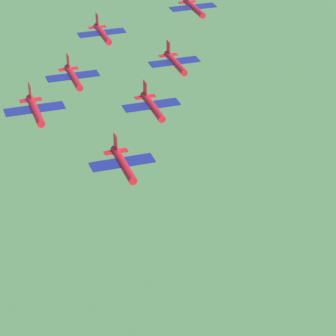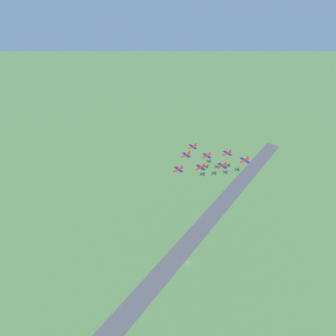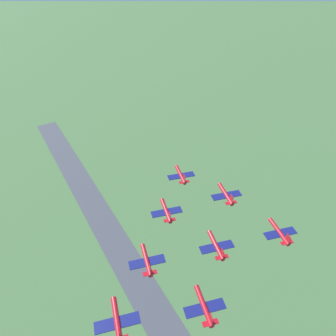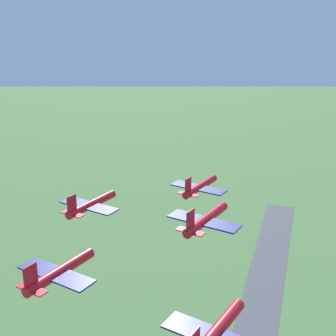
{
  "view_description": "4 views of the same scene",
  "coord_description": "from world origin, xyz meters",
  "px_view_note": "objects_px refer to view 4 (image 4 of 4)",
  "views": [
    {
      "loc": [
        106.67,
        3.08,
        176.39
      ],
      "look_at": [
        16.07,
        -2.29,
        124.66
      ],
      "focal_mm": 85.0,
      "sensor_mm": 36.0,
      "label": 1
    },
    {
      "loc": [
        62.2,
        150.67,
        251.88
      ],
      "look_at": [
        18.54,
        -13.16,
        122.17
      ],
      "focal_mm": 28.0,
      "sensor_mm": 36.0,
      "label": 2
    },
    {
      "loc": [
        -74.92,
        -14.68,
        189.74
      ],
      "look_at": [
        14.77,
        -4.11,
        122.18
      ],
      "focal_mm": 35.0,
      "sensor_mm": 36.0,
      "label": 3
    },
    {
      "loc": [
        -34.11,
        -62.66,
        148.76
      ],
      "look_at": [
        7.93,
        -4.67,
        125.04
      ],
      "focal_mm": 50.0,
      "sensor_mm": 36.0,
      "label": 4
    }
  ],
  "objects_px": {
    "jet_2": "(205,220)",
    "jet_4": "(58,273)",
    "jet_5": "(214,334)",
    "jet_1": "(90,205)",
    "jet_0": "(199,187)"
  },
  "relations": [
    {
      "from": "jet_1",
      "to": "jet_4",
      "type": "bearing_deg",
      "value": -59.53
    },
    {
      "from": "jet_1",
      "to": "jet_5",
      "type": "distance_m",
      "value": 31.82
    },
    {
      "from": "jet_4",
      "to": "jet_5",
      "type": "height_order",
      "value": "jet_4"
    },
    {
      "from": "jet_0",
      "to": "jet_5",
      "type": "bearing_deg",
      "value": -59.53
    },
    {
      "from": "jet_2",
      "to": "jet_4",
      "type": "height_order",
      "value": "jet_2"
    },
    {
      "from": "jet_1",
      "to": "jet_2",
      "type": "relative_size",
      "value": 1.0
    },
    {
      "from": "jet_2",
      "to": "jet_5",
      "type": "xyz_separation_m",
      "value": [
        -11.1,
        -14.43,
        -2.41
      ]
    },
    {
      "from": "jet_2",
      "to": "jet_4",
      "type": "bearing_deg",
      "value": -120.47
    },
    {
      "from": "jet_0",
      "to": "jet_4",
      "type": "relative_size",
      "value": 1.0
    },
    {
      "from": "jet_2",
      "to": "jet_5",
      "type": "height_order",
      "value": "jet_2"
    },
    {
      "from": "jet_1",
      "to": "jet_4",
      "type": "relative_size",
      "value": 1.0
    },
    {
      "from": "jet_1",
      "to": "jet_5",
      "type": "relative_size",
      "value": 1.0
    },
    {
      "from": "jet_0",
      "to": "jet_2",
      "type": "bearing_deg",
      "value": -59.53
    },
    {
      "from": "jet_4",
      "to": "jet_5",
      "type": "xyz_separation_m",
      "value": [
        6.9,
        -17.12,
        -0.16
      ]
    },
    {
      "from": "jet_4",
      "to": "jet_0",
      "type": "bearing_deg",
      "value": 90.0
    }
  ]
}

